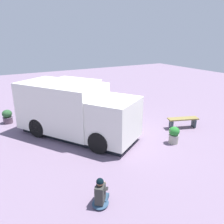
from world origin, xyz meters
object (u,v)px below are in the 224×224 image
person_customer (101,194)px  planter_flowering_far (7,116)px  planter_flowering_side (174,135)px  plaza_bench (183,121)px  food_truck (75,112)px  planter_flowering_near (131,108)px

person_customer → planter_flowering_far: bearing=-79.7°
planter_flowering_side → plaza_bench: (-1.56, -1.01, -0.01)m
food_truck → plaza_bench: 5.15m
food_truck → planter_flowering_far: bearing=-51.8°
planter_flowering_near → planter_flowering_far: 6.51m
food_truck → plaza_bench: food_truck is taller
food_truck → planter_flowering_far: 4.04m
planter_flowering_near → plaza_bench: 3.14m
planter_flowering_near → planter_flowering_side: (0.56, 3.99, 0.07)m
planter_flowering_near → planter_flowering_far: size_ratio=0.86×
person_customer → food_truck: bearing=-103.2°
planter_flowering_near → plaza_bench: (-1.00, 2.98, 0.05)m
person_customer → plaza_bench: size_ratio=0.54×
planter_flowering_near → planter_flowering_far: bearing=-17.0°
planter_flowering_far → planter_flowering_side: bearing=133.9°
food_truck → planter_flowering_near: bearing=-162.2°
food_truck → person_customer: (1.06, 4.52, -0.80)m
food_truck → planter_flowering_near: food_truck is taller
planter_flowering_far → planter_flowering_side: (-5.67, 5.89, 0.03)m
food_truck → person_customer: bearing=76.8°
planter_flowering_far → food_truck: bearing=128.2°
food_truck → planter_flowering_far: food_truck is taller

